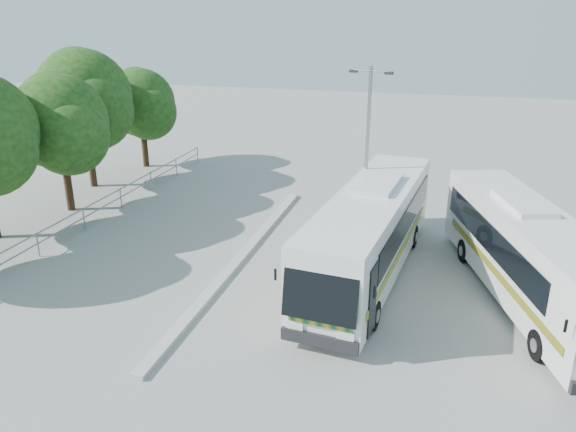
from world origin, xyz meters
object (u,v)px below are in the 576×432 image
(tree_far_e, at_px, (142,103))
(lamppost, at_px, (367,149))
(coach_main, at_px, (370,231))
(tree_far_d, at_px, (85,98))
(coach_adjacent, at_px, (528,254))
(tree_far_c, at_px, (61,122))

(tree_far_e, distance_m, lamppost, 16.80)
(tree_far_e, xyz_separation_m, coach_main, (15.29, -11.40, -2.17))
(coach_main, bearing_deg, lamppost, 108.17)
(tree_far_e, height_order, coach_main, tree_far_e)
(tree_far_d, height_order, coach_adjacent, tree_far_d)
(tree_far_d, relative_size, coach_main, 0.64)
(tree_far_c, xyz_separation_m, coach_main, (14.79, -3.20, -2.54))
(tree_far_e, bearing_deg, tree_far_c, -86.46)
(tree_far_d, xyz_separation_m, lamppost, (15.31, -3.77, -0.88))
(tree_far_d, bearing_deg, coach_main, -23.34)
(tree_far_d, relative_size, coach_adjacent, 0.67)
(coach_main, bearing_deg, tree_far_e, 149.46)
(tree_far_d, distance_m, coach_main, 17.68)
(tree_far_c, distance_m, tree_far_d, 3.93)
(tree_far_c, height_order, coach_adjacent, tree_far_c)
(tree_far_d, height_order, lamppost, tree_far_d)
(tree_far_e, relative_size, coach_adjacent, 0.54)
(coach_adjacent, height_order, lamppost, lamppost)
(tree_far_d, bearing_deg, lamppost, -13.82)
(tree_far_e, relative_size, lamppost, 0.83)
(tree_far_e, distance_m, coach_main, 19.20)
(tree_far_c, height_order, lamppost, lamppost)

